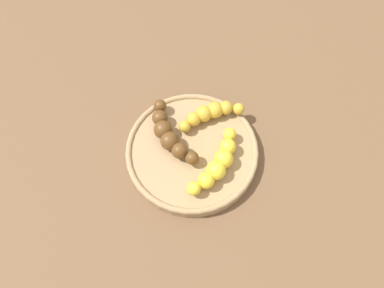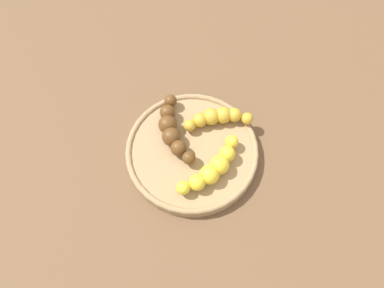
{
  "view_description": "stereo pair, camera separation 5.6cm",
  "coord_description": "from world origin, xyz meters",
  "px_view_note": "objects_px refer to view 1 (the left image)",
  "views": [
    {
      "loc": [
        -0.16,
        0.2,
        0.54
      ],
      "look_at": [
        0.0,
        0.0,
        0.04
      ],
      "focal_mm": 32.83,
      "sensor_mm": 36.0,
      "label": 1
    },
    {
      "loc": [
        -0.2,
        0.16,
        0.54
      ],
      "look_at": [
        0.0,
        0.0,
        0.04
      ],
      "focal_mm": 32.83,
      "sensor_mm": 36.0,
      "label": 2
    }
  ],
  "objects_px": {
    "fruit_bowl": "(192,151)",
    "banana_overripe": "(169,134)",
    "banana_yellow": "(218,163)",
    "banana_spotted": "(210,113)"
  },
  "relations": [
    {
      "from": "banana_overripe",
      "to": "banana_yellow",
      "type": "bearing_deg",
      "value": 117.05
    },
    {
      "from": "banana_yellow",
      "to": "banana_spotted",
      "type": "height_order",
      "value": "banana_yellow"
    },
    {
      "from": "fruit_bowl",
      "to": "banana_yellow",
      "type": "relative_size",
      "value": 1.68
    },
    {
      "from": "fruit_bowl",
      "to": "banana_overripe",
      "type": "bearing_deg",
      "value": 10.82
    },
    {
      "from": "fruit_bowl",
      "to": "banana_yellow",
      "type": "height_order",
      "value": "banana_yellow"
    },
    {
      "from": "banana_yellow",
      "to": "fruit_bowl",
      "type": "bearing_deg",
      "value": 173.4
    },
    {
      "from": "fruit_bowl",
      "to": "banana_overripe",
      "type": "height_order",
      "value": "banana_overripe"
    },
    {
      "from": "banana_yellow",
      "to": "banana_spotted",
      "type": "distance_m",
      "value": 0.09
    },
    {
      "from": "fruit_bowl",
      "to": "banana_overripe",
      "type": "relative_size",
      "value": 1.75
    },
    {
      "from": "fruit_bowl",
      "to": "banana_yellow",
      "type": "bearing_deg",
      "value": 180.0
    }
  ]
}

